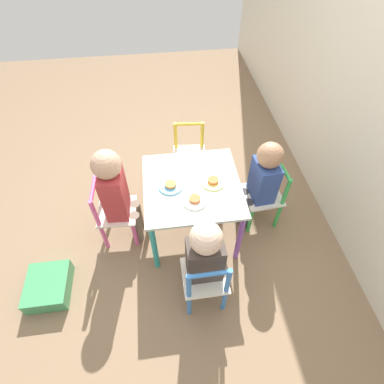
# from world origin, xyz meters

# --- Properties ---
(ground_plane) EXTENTS (6.00, 6.00, 0.00)m
(ground_plane) POSITION_xyz_m (0.00, 0.00, 0.00)
(ground_plane) COLOR #7F664C
(kids_table) EXTENTS (0.62, 0.62, 0.50)m
(kids_table) POSITION_xyz_m (0.00, 0.00, 0.43)
(kids_table) COLOR silver
(kids_table) RESTS_ON ground_plane
(chair_blue) EXTENTS (0.26, 0.26, 0.52)m
(chair_blue) POSITION_xyz_m (0.54, 0.01, 0.25)
(chair_blue) COLOR silver
(chair_blue) RESTS_ON ground_plane
(chair_pink) EXTENTS (0.27, 0.27, 0.52)m
(chair_pink) POSITION_xyz_m (-0.03, -0.54, 0.25)
(chair_pink) COLOR silver
(chair_pink) RESTS_ON ground_plane
(chair_green) EXTENTS (0.28, 0.28, 0.52)m
(chair_green) POSITION_xyz_m (-0.04, 0.54, 0.25)
(chair_green) COLOR silver
(chair_green) RESTS_ON ground_plane
(chair_yellow) EXTENTS (0.28, 0.28, 0.52)m
(chair_yellow) POSITION_xyz_m (-0.54, 0.05, 0.25)
(chair_yellow) COLOR silver
(chair_yellow) RESTS_ON ground_plane
(child_right) EXTENTS (0.22, 0.20, 0.73)m
(child_right) POSITION_xyz_m (0.48, 0.01, 0.45)
(child_right) COLOR #4C608E
(child_right) RESTS_ON ground_plane
(child_front) EXTENTS (0.21, 0.23, 0.80)m
(child_front) POSITION_xyz_m (-0.02, -0.48, 0.49)
(child_front) COLOR #7A6B5B
(child_front) RESTS_ON ground_plane
(child_back) EXTENTS (0.21, 0.22, 0.74)m
(child_back) POSITION_xyz_m (-0.04, 0.48, 0.45)
(child_back) COLOR #38383D
(child_back) RESTS_ON ground_plane
(plate_right) EXTENTS (0.16, 0.16, 0.03)m
(plate_right) POSITION_xyz_m (0.14, 0.00, 0.51)
(plate_right) COLOR white
(plate_right) RESTS_ON kids_table
(plate_front) EXTENTS (0.16, 0.16, 0.03)m
(plate_front) POSITION_xyz_m (-0.00, -0.14, 0.51)
(plate_front) COLOR #4C9EE0
(plate_front) RESTS_ON kids_table
(plate_back) EXTENTS (0.16, 0.16, 0.03)m
(plate_back) POSITION_xyz_m (0.00, 0.14, 0.51)
(plate_back) COLOR #EADB66
(plate_back) RESTS_ON kids_table
(storage_bin) EXTENTS (0.30, 0.26, 0.12)m
(storage_bin) POSITION_xyz_m (0.37, -0.98, 0.06)
(storage_bin) COLOR #3D8E56
(storage_bin) RESTS_ON ground_plane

